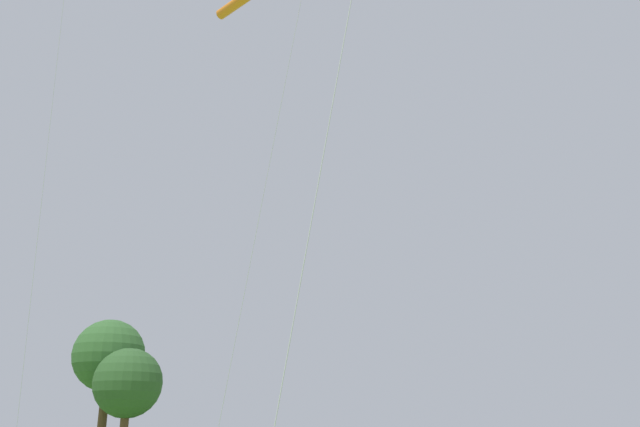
% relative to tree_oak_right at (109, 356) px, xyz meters
% --- Properties ---
extents(tree_oak_right, '(6.60, 6.60, 11.64)m').
position_rel_tree_oak_right_xyz_m(tree_oak_right, '(0.00, 0.00, 0.00)').
color(tree_oak_right, '#513823').
rests_on(tree_oak_right, ground).
extents(tree_oak_left, '(6.03, 6.03, 8.70)m').
position_rel_tree_oak_right_xyz_m(tree_oak_left, '(0.70, -3.64, -2.61)').
color(tree_oak_left, '#513823').
rests_on(tree_oak_left, ground).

